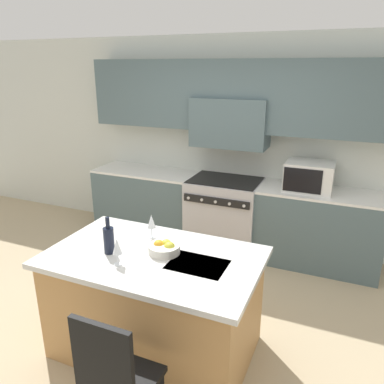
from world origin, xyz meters
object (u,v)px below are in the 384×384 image
object	(u,v)px
island_chair	(115,377)
fruit_bowl	(164,248)
wine_bottle	(109,239)
wine_glass_far	(151,222)
range_stove	(224,214)
wine_glass_near	(117,247)
microwave	(309,176)

from	to	relation	value
island_chair	fruit_bowl	distance (m)	1.03
wine_bottle	wine_glass_far	distance (m)	0.42
range_stove	island_chair	size ratio (longest dim) A/B	0.94
island_chair	wine_glass_near	size ratio (longest dim) A/B	4.69
wine_glass_far	fruit_bowl	size ratio (longest dim) A/B	0.84
island_chair	fruit_bowl	bearing A→B (deg)	98.38
wine_bottle	wine_glass_far	bearing A→B (deg)	65.69
microwave	wine_glass_far	world-z (taller)	microwave
island_chair	wine_glass_far	distance (m)	1.31
island_chair	range_stove	bearing A→B (deg)	95.53
range_stove	island_chair	bearing A→B (deg)	-84.47
range_stove	microwave	distance (m)	1.19
microwave	wine_glass_near	world-z (taller)	microwave
island_chair	fruit_bowl	size ratio (longest dim) A/B	3.94
island_chair	fruit_bowl	world-z (taller)	island_chair
wine_glass_near	fruit_bowl	world-z (taller)	wine_glass_near
fruit_bowl	island_chair	bearing A→B (deg)	-81.62
microwave	fruit_bowl	size ratio (longest dim) A/B	2.11
range_stove	fruit_bowl	bearing A→B (deg)	-85.85
wine_bottle	wine_glass_near	xyz separation A→B (m)	(0.17, -0.13, 0.03)
range_stove	wine_glass_far	distance (m)	1.85
fruit_bowl	wine_glass_far	bearing A→B (deg)	137.72
wine_bottle	wine_glass_far	xyz separation A→B (m)	(0.17, 0.38, 0.03)
microwave	wine_glass_near	bearing A→B (deg)	-115.76
fruit_bowl	microwave	bearing A→B (deg)	66.33
range_stove	wine_bottle	size ratio (longest dim) A/B	3.08
range_stove	wine_glass_near	xyz separation A→B (m)	(-0.09, -2.27, 0.57)
island_chair	wine_bottle	world-z (taller)	wine_bottle
wine_bottle	wine_glass_near	size ratio (longest dim) A/B	1.43
microwave	wine_bottle	distance (m)	2.51
island_chair	wine_glass_far	xyz separation A→B (m)	(-0.37, 1.15, 0.49)
island_chair	wine_glass_near	bearing A→B (deg)	120.41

